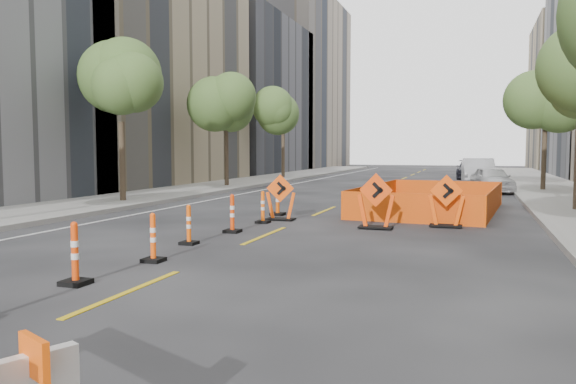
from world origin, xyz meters
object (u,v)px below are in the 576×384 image
(channelizer_3, at_px, (153,237))
(chevron_sign_right, at_px, (446,201))
(channelizer_4, at_px, (189,225))
(channelizer_7, at_px, (278,199))
(channelizer_5, at_px, (232,213))
(parked_car_mid, at_px, (478,172))
(chevron_sign_center, at_px, (376,201))
(chevron_sign_left, at_px, (281,197))
(parked_car_near, at_px, (492,179))
(channelizer_6, at_px, (263,207))
(channelizer_2, at_px, (75,253))
(parked_car_far, at_px, (470,169))

(channelizer_3, height_order, chevron_sign_right, chevron_sign_right)
(channelizer_4, bearing_deg, channelizer_7, 89.60)
(channelizer_3, relative_size, channelizer_5, 0.95)
(chevron_sign_right, relative_size, parked_car_mid, 0.30)
(chevron_sign_center, distance_m, parked_car_mid, 20.20)
(channelizer_7, xyz_separation_m, chevron_sign_left, (0.52, -1.21, 0.16))
(parked_car_near, bearing_deg, channelizer_5, -125.28)
(channelizer_5, relative_size, channelizer_6, 1.06)
(channelizer_4, relative_size, parked_car_near, 0.23)
(parked_car_near, height_order, parked_car_mid, parked_car_mid)
(parked_car_near, bearing_deg, channelizer_7, -131.89)
(channelizer_6, distance_m, chevron_sign_right, 5.29)
(channelizer_2, relative_size, channelizer_6, 1.08)
(channelizer_6, bearing_deg, channelizer_3, -89.74)
(channelizer_4, bearing_deg, channelizer_5, 84.50)
(chevron_sign_left, bearing_deg, chevron_sign_right, -8.59)
(channelizer_3, distance_m, parked_car_mid, 26.65)
(channelizer_3, height_order, channelizer_5, channelizer_5)
(channelizer_3, bearing_deg, parked_car_far, 80.70)
(channelizer_4, xyz_separation_m, chevron_sign_left, (0.57, 4.85, 0.25))
(channelizer_5, xyz_separation_m, chevron_sign_right, (5.32, 2.82, 0.23))
(chevron_sign_right, relative_size, parked_car_near, 0.38)
(channelizer_5, height_order, chevron_sign_center, chevron_sign_center)
(parked_car_far, bearing_deg, chevron_sign_center, -95.31)
(channelizer_6, xyz_separation_m, parked_car_mid, (6.19, 19.86, 0.35))
(channelizer_7, bearing_deg, parked_car_mid, 70.19)
(channelizer_5, bearing_deg, parked_car_far, 79.28)
(channelizer_6, bearing_deg, parked_car_near, 65.22)
(channelizer_2, height_order, chevron_sign_center, chevron_sign_center)
(parked_car_mid, bearing_deg, channelizer_2, -106.28)
(channelizer_5, relative_size, parked_car_near, 0.26)
(channelizer_3, relative_size, parked_car_mid, 0.19)
(channelizer_5, distance_m, channelizer_7, 4.05)
(channelizer_2, xyz_separation_m, parked_car_far, (5.84, 36.49, 0.18))
(channelizer_4, distance_m, chevron_sign_center, 5.37)
(channelizer_2, relative_size, channelizer_3, 1.07)
(chevron_sign_center, bearing_deg, parked_car_mid, 87.17)
(channelizer_7, relative_size, parked_car_far, 0.23)
(parked_car_near, xyz_separation_m, parked_car_far, (-1.14, 13.63, 0.02))
(channelizer_4, distance_m, chevron_sign_left, 4.89)
(channelizer_5, xyz_separation_m, channelizer_6, (0.09, 2.02, -0.03))
(chevron_sign_right, bearing_deg, channelizer_4, -148.61)
(channelizer_5, height_order, chevron_sign_right, chevron_sign_right)
(channelizer_2, xyz_separation_m, channelizer_7, (-0.07, 10.11, 0.04))
(channelizer_3, bearing_deg, chevron_sign_left, 87.87)
(channelizer_6, distance_m, channelizer_7, 2.04)
(channelizer_3, xyz_separation_m, chevron_sign_center, (3.37, 5.92, 0.29))
(channelizer_5, bearing_deg, chevron_sign_right, 27.92)
(parked_car_mid, distance_m, parked_car_far, 8.55)
(channelizer_4, bearing_deg, parked_car_far, 79.60)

